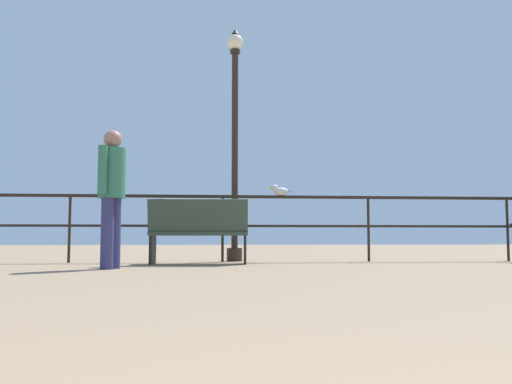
{
  "coord_description": "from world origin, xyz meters",
  "views": [
    {
      "loc": [
        -0.29,
        0.71,
        0.4
      ],
      "look_at": [
        0.5,
        9.28,
        1.1
      ],
      "focal_mm": 39.2,
      "sensor_mm": 36.0,
      "label": 1
    }
  ],
  "objects_px": {
    "seagull_on_rail": "(280,191)",
    "person_by_bench": "(112,189)",
    "bench_near_left": "(199,229)",
    "lamppost_center": "(235,135)"
  },
  "relations": [
    {
      "from": "lamppost_center",
      "to": "seagull_on_rail",
      "type": "xyz_separation_m",
      "value": [
        0.73,
        -0.31,
        -0.97
      ]
    },
    {
      "from": "lamppost_center",
      "to": "person_by_bench",
      "type": "bearing_deg",
      "value": -128.17
    },
    {
      "from": "bench_near_left",
      "to": "seagull_on_rail",
      "type": "distance_m",
      "value": 1.64
    },
    {
      "from": "seagull_on_rail",
      "to": "person_by_bench",
      "type": "bearing_deg",
      "value": -142.82
    },
    {
      "from": "person_by_bench",
      "to": "seagull_on_rail",
      "type": "xyz_separation_m",
      "value": [
        2.42,
        1.83,
        0.15
      ]
    },
    {
      "from": "person_by_bench",
      "to": "bench_near_left",
      "type": "bearing_deg",
      "value": 45.32
    },
    {
      "from": "bench_near_left",
      "to": "lamppost_center",
      "type": "xyz_separation_m",
      "value": [
        0.59,
        1.04,
        1.62
      ]
    },
    {
      "from": "bench_near_left",
      "to": "lamppost_center",
      "type": "height_order",
      "value": "lamppost_center"
    },
    {
      "from": "person_by_bench",
      "to": "seagull_on_rail",
      "type": "relative_size",
      "value": 4.7
    },
    {
      "from": "bench_near_left",
      "to": "seagull_on_rail",
      "type": "bearing_deg",
      "value": 28.77
    }
  ]
}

